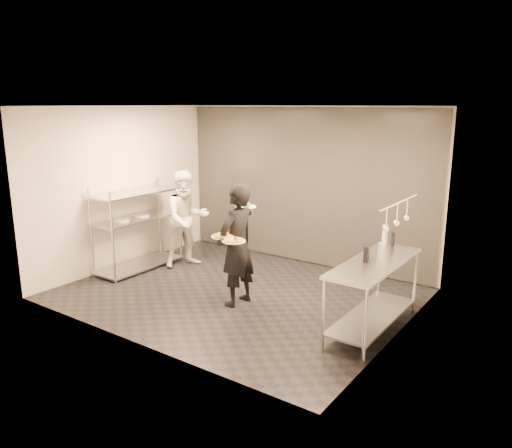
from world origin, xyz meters
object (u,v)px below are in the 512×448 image
Objects in this scene: pass_rack at (138,226)px; pos_monitor at (367,252)px; pizza_plate_near at (223,236)px; bottle_green at (385,235)px; pizza_plate_far at (234,240)px; prep_counter at (374,283)px; salad_plate at (246,205)px; bottle_clear at (380,250)px; bottle_dark at (393,239)px; waiter at (237,245)px; chef at (187,219)px.

pass_rack is 4.22m from pos_monitor.
bottle_green reaches higher than pizza_plate_near.
prep_counter is at bearing 17.60° from pizza_plate_far.
pizza_plate_near is (-2.03, -0.49, 0.42)m from prep_counter.
salad_plate is 1.56× the size of bottle_clear.
bottle_clear is 0.99× the size of bottle_dark.
pizza_plate_far is at bearing -162.40° from prep_counter.
waiter is 1.98m from bottle_clear.
bottle_dark is (4.26, 0.80, 0.25)m from pass_rack.
prep_counter is 5.26× the size of pizza_plate_near.
pos_monitor is (4.21, 0.01, 0.25)m from pass_rack.
chef reaches higher than pass_rack.
bottle_clear is (0.11, 0.18, -0.01)m from pos_monitor.
waiter is 1.84m from pos_monitor.
salad_plate is at bearing 163.34° from pos_monitor.
pos_monitor is at bearing -74.84° from chef.
bottle_green is at bearing 103.05° from prep_counter.
bottle_green is at bearing 34.93° from pizza_plate_near.
chef is at bearing 152.72° from pos_monitor.
pizza_plate_near reaches higher than pizza_plate_far.
pos_monitor is at bearing -85.29° from bottle_green.
pizza_plate_near is 1.24× the size of bottle_green.
pass_rack is 5.78× the size of bottle_green.
waiter is 6.38× the size of bottle_green.
salad_plate is (0.06, 0.45, 0.36)m from pizza_plate_near.
bottle_green is (-0.07, 0.79, 0.04)m from pos_monitor.
pass_rack is 4.34m from bottle_dark.
chef is 3.75m from bottle_clear.
pizza_plate_far is 1.93m from bottle_clear.
chef is at bearing 149.12° from pizza_plate_far.
pos_monitor is (1.66, 0.57, -0.01)m from pizza_plate_far.
bottle_clear is at bearing 23.08° from pizza_plate_far.
waiter reaches higher than pizza_plate_far.
bottle_green reaches higher than pos_monitor.
prep_counter is at bearing 0.03° from pass_rack.
prep_counter is 9.49× the size of bottle_clear.
pass_rack is at bearing 168.13° from pizza_plate_near.
pass_rack is at bearing 167.52° from pizza_plate_far.
chef is (0.60, 0.60, 0.09)m from pass_rack.
bottle_clear is (4.32, 0.19, 0.25)m from pass_rack.
salad_plate is at bearing -154.87° from bottle_green.
bottle_dark is (-0.06, 0.61, 0.00)m from bottle_clear.
pizza_plate_far is (0.14, -0.26, 0.15)m from waiter.
waiter is 6.36× the size of pos_monitor.
bottle_dark is (0.11, 0.00, -0.04)m from bottle_green.
bottle_green is 1.45× the size of bottle_dark.
pass_rack reaches higher than pizza_plate_near.
bottle_dark reaches higher than pizza_plate_near.
pizza_plate_near is 2.13m from bottle_clear.
bottle_clear is (1.91, 0.50, 0.13)m from waiter.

